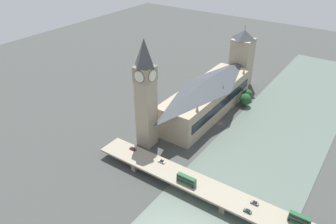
% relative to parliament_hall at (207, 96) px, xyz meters
% --- Properties ---
extents(ground_plane, '(600.00, 600.00, 0.00)m').
position_rel_parliament_hall_xyz_m(ground_plane, '(-16.40, 8.00, -14.49)').
color(ground_plane, '#424442').
extents(river_water, '(66.65, 360.00, 0.30)m').
position_rel_parliament_hall_xyz_m(river_water, '(-55.73, 8.00, -14.34)').
color(river_water, slate).
rests_on(river_water, ground_plane).
extents(parliament_hall, '(27.27, 97.31, 29.19)m').
position_rel_parliament_hall_xyz_m(parliament_hall, '(0.00, 0.00, 0.00)').
color(parliament_hall, tan).
rests_on(parliament_hall, ground_plane).
extents(clock_tower, '(11.42, 11.42, 71.81)m').
position_rel_parliament_hall_xyz_m(clock_tower, '(12.49, 57.78, 23.76)').
color(clock_tower, tan).
rests_on(clock_tower, ground_plane).
extents(victoria_tower, '(16.59, 16.59, 54.22)m').
position_rel_parliament_hall_xyz_m(victoria_tower, '(0.06, -60.95, 10.62)').
color(victoria_tower, tan).
rests_on(victoria_tower, ground_plane).
extents(road_bridge, '(165.30, 15.58, 6.16)m').
position_rel_parliament_hall_xyz_m(road_bridge, '(-55.73, 78.69, -9.43)').
color(road_bridge, gray).
rests_on(road_bridge, ground_plane).
extents(double_decker_bus_mid, '(10.09, 2.58, 5.08)m').
position_rel_parliament_hall_xyz_m(double_decker_bus_mid, '(-90.16, 75.29, -5.54)').
color(double_decker_bus_mid, '#235B33').
rests_on(double_decker_bus_mid, road_bridge).
extents(double_decker_bus_rear, '(11.20, 2.60, 4.75)m').
position_rel_parliament_hall_xyz_m(double_decker_bus_rear, '(-32.73, 81.99, -5.72)').
color(double_decker_bus_rear, '#235B33').
rests_on(double_decker_bus_rear, road_bridge).
extents(car_northbound_mid, '(3.98, 1.82, 1.32)m').
position_rel_parliament_hall_xyz_m(car_northbound_mid, '(-68.69, 75.31, -7.67)').
color(car_northbound_mid, slate).
rests_on(car_northbound_mid, road_bridge).
extents(car_northbound_tail, '(4.33, 1.85, 1.32)m').
position_rel_parliament_hall_xyz_m(car_northbound_tail, '(-11.55, 75.10, -7.68)').
color(car_northbound_tail, silver).
rests_on(car_northbound_tail, road_bridge).
extents(car_southbound_lead, '(3.97, 1.76, 1.31)m').
position_rel_parliament_hall_xyz_m(car_southbound_lead, '(-67.87, 82.32, -7.67)').
color(car_southbound_lead, '#2D5638').
rests_on(car_southbound_lead, road_bridge).
extents(car_southbound_mid, '(4.36, 1.74, 1.40)m').
position_rel_parliament_hall_xyz_m(car_southbound_mid, '(10.30, 75.16, -7.65)').
color(car_southbound_mid, maroon).
rests_on(car_southbound_mid, road_bridge).
extents(tree_embankment_near, '(9.29, 9.29, 10.79)m').
position_rel_parliament_hall_xyz_m(tree_embankment_near, '(-20.32, -26.81, -8.36)').
color(tree_embankment_near, brown).
rests_on(tree_embankment_near, ground_plane).
extents(tree_embankment_mid, '(7.51, 7.51, 9.58)m').
position_rel_parliament_hall_xyz_m(tree_embankment_mid, '(-17.83, -37.55, -8.68)').
color(tree_embankment_mid, brown).
rests_on(tree_embankment_mid, ground_plane).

